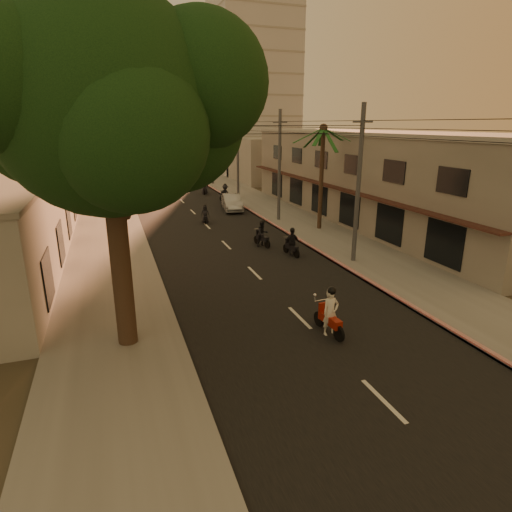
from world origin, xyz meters
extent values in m
plane|color=#383023|center=(0.00, 0.00, 0.00)|extent=(160.00, 160.00, 0.00)
cube|color=black|center=(0.00, 20.00, 0.01)|extent=(10.00, 140.00, 0.02)
cube|color=slate|center=(7.50, 20.00, 0.06)|extent=(5.00, 140.00, 0.12)
cube|color=slate|center=(-7.50, 20.00, 0.06)|extent=(5.00, 140.00, 0.12)
cube|color=#AF1612|center=(5.10, 15.00, 0.10)|extent=(0.20, 60.00, 0.20)
cube|color=gray|center=(14.00, 18.00, 3.50)|extent=(8.00, 34.00, 7.00)
cube|color=gray|center=(14.00, 18.00, 7.15)|extent=(8.20, 34.20, 0.30)
cube|color=#3D1F18|center=(9.70, 18.00, 3.10)|extent=(0.80, 34.00, 0.12)
cube|color=#B7B5B2|center=(16.00, 56.00, 14.00)|extent=(12.00, 12.00, 28.00)
cylinder|color=black|center=(-7.00, 2.00, 3.00)|extent=(0.70, 0.70, 6.00)
cylinder|color=black|center=(-6.20, 2.40, 6.00)|extent=(1.22, 2.17, 3.04)
cylinder|color=black|center=(-7.60, 1.70, 6.20)|extent=(1.31, 1.49, 2.73)
sphere|color=black|center=(-7.00, 2.00, 8.50)|extent=(7.20, 7.20, 7.20)
sphere|color=black|center=(-4.80, 3.00, 8.00)|extent=(5.20, 5.20, 5.20)
sphere|color=black|center=(-8.80, 2.80, 8.20)|extent=(4.80, 4.80, 4.80)
sphere|color=black|center=(-6.40, 0.20, 7.60)|extent=(4.60, 4.60, 4.60)
sphere|color=black|center=(-4.00, 1.50, 9.20)|extent=(4.40, 4.40, 4.40)
sphere|color=black|center=(-9.40, 0.80, 9.00)|extent=(4.00, 4.00, 4.00)
sphere|color=black|center=(-5.80, 4.40, 9.60)|extent=(4.40, 4.40, 4.40)
cylinder|color=black|center=(8.00, 16.00, 3.80)|extent=(0.32, 0.32, 7.60)
sphere|color=black|center=(8.00, 16.00, 7.60)|extent=(0.60, 0.60, 0.60)
cylinder|color=#38383A|center=(6.20, 8.00, 4.50)|extent=(0.26, 0.26, 9.00)
cube|color=#38383A|center=(6.20, 8.00, 8.00)|extent=(1.20, 0.12, 0.12)
cylinder|color=#38383A|center=(6.20, 20.00, 4.50)|extent=(0.26, 0.26, 9.00)
cube|color=#38383A|center=(6.20, 20.00, 8.00)|extent=(1.20, 0.12, 0.12)
cylinder|color=#38383A|center=(6.20, 32.00, 4.50)|extent=(0.26, 0.26, 9.00)
cube|color=#38383A|center=(6.20, 32.00, 8.00)|extent=(1.20, 0.12, 0.12)
cylinder|color=#38383A|center=(6.20, 44.00, 4.50)|extent=(0.26, 0.26, 9.00)
cube|color=#38383A|center=(6.20, 44.00, 8.00)|extent=(1.20, 0.12, 0.12)
cube|color=gray|center=(14.00, 45.00, 3.00)|extent=(8.00, 14.00, 6.00)
cube|color=gray|center=(-14.00, 34.00, 2.20)|extent=(8.00, 14.00, 4.40)
cube|color=gray|center=(-14.00, 52.00, 3.50)|extent=(8.00, 14.00, 7.00)
cylinder|color=black|center=(0.43, 1.07, 0.31)|extent=(0.17, 0.63, 0.63)
cylinder|color=black|center=(0.55, -0.33, 0.31)|extent=(0.17, 0.63, 0.63)
cube|color=maroon|center=(0.50, 0.29, 0.62)|extent=(0.42, 1.25, 0.34)
cube|color=maroon|center=(0.45, 0.85, 0.78)|extent=(0.34, 0.14, 0.67)
cylinder|color=silver|center=(0.44, 0.98, 1.18)|extent=(0.62, 0.09, 0.04)
imported|color=beige|center=(0.50, 0.29, 0.94)|extent=(0.76, 0.57, 1.88)
sphere|color=black|center=(0.50, 0.29, 1.83)|extent=(0.34, 0.34, 0.34)
sphere|color=silver|center=(0.13, 0.93, 1.46)|extent=(0.13, 0.13, 0.13)
sphere|color=silver|center=(0.75, 0.98, 1.46)|extent=(0.13, 0.13, 0.13)
cylinder|color=black|center=(2.07, 13.66, 0.29)|extent=(0.24, 0.59, 0.58)
cylinder|color=black|center=(2.37, 12.41, 0.29)|extent=(0.24, 0.59, 0.58)
cube|color=black|center=(2.24, 12.96, 0.57)|extent=(0.55, 1.18, 0.31)
cube|color=black|center=(2.11, 13.46, 0.73)|extent=(0.33, 0.17, 0.62)
cylinder|color=silver|center=(2.09, 13.58, 1.09)|extent=(0.56, 0.17, 0.04)
imported|color=black|center=(2.24, 12.96, 0.87)|extent=(1.15, 1.05, 1.74)
sphere|color=black|center=(2.24, 12.96, 1.69)|extent=(0.31, 0.31, 0.31)
cylinder|color=black|center=(3.15, 11.07, 0.28)|extent=(0.18, 0.57, 0.57)
cylinder|color=black|center=(3.33, 9.82, 0.28)|extent=(0.18, 0.57, 0.57)
cube|color=black|center=(3.25, 10.37, 0.56)|extent=(0.44, 1.14, 0.30)
cube|color=black|center=(3.18, 10.87, 0.71)|extent=(0.31, 0.14, 0.61)
cylinder|color=silver|center=(3.16, 10.99, 1.06)|extent=(0.56, 0.12, 0.04)
imported|color=black|center=(3.25, 10.37, 0.85)|extent=(1.11, 0.70, 1.70)
sphere|color=black|center=(3.25, 10.37, 1.65)|extent=(0.30, 0.30, 0.30)
cylinder|color=black|center=(0.23, 21.70, 0.25)|extent=(0.19, 0.51, 0.50)
cylinder|color=black|center=(0.01, 20.61, 0.25)|extent=(0.19, 0.51, 0.50)
cube|color=black|center=(0.11, 21.09, 0.49)|extent=(0.44, 1.01, 0.27)
cube|color=black|center=(0.20, 21.52, 0.62)|extent=(0.28, 0.14, 0.53)
cylinder|color=silver|center=(0.22, 21.63, 0.93)|extent=(0.49, 0.14, 0.04)
imported|color=black|center=(0.11, 21.09, 0.75)|extent=(0.92, 0.77, 1.49)
sphere|color=black|center=(0.11, 21.09, 1.44)|extent=(0.27, 0.27, 0.27)
cylinder|color=black|center=(3.98, 30.77, 0.31)|extent=(0.28, 0.62, 0.62)
cylinder|color=black|center=(4.37, 29.45, 0.31)|extent=(0.28, 0.62, 0.62)
cube|color=black|center=(4.20, 30.03, 0.61)|extent=(0.64, 1.25, 0.33)
cube|color=black|center=(4.04, 30.56, 0.77)|extent=(0.35, 0.20, 0.66)
cylinder|color=silver|center=(4.01, 30.69, 1.16)|extent=(0.59, 0.21, 0.04)
imported|color=black|center=(4.20, 30.03, 0.93)|extent=(1.57, 1.34, 1.85)
sphere|color=black|center=(4.20, 30.03, 1.80)|extent=(0.33, 0.33, 0.33)
imported|color=#9FA3A7|center=(3.70, 25.66, 0.76)|extent=(2.97, 5.11, 1.53)
cylinder|color=black|center=(3.56, 36.85, 0.31)|extent=(0.28, 0.63, 0.62)
cylinder|color=black|center=(3.16, 35.53, 0.31)|extent=(0.28, 0.63, 0.62)
cube|color=black|center=(3.34, 36.11, 0.61)|extent=(0.65, 1.26, 0.33)
cube|color=black|center=(3.50, 36.64, 0.77)|extent=(0.35, 0.20, 0.66)
cylinder|color=silver|center=(3.53, 36.77, 1.16)|extent=(0.59, 0.21, 0.04)
imported|color=black|center=(3.34, 36.11, 0.93)|extent=(1.24, 1.09, 1.86)
sphere|color=black|center=(3.34, 36.11, 1.81)|extent=(0.33, 0.33, 0.33)
camera|label=1|loc=(-7.10, -13.06, 7.90)|focal=30.00mm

